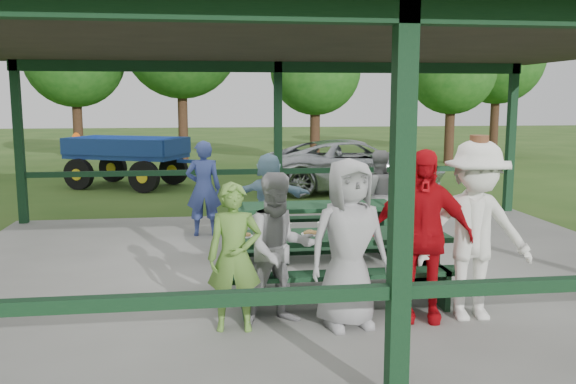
{
  "coord_description": "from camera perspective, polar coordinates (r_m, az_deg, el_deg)",
  "views": [
    {
      "loc": [
        -1.38,
        -7.96,
        2.39
      ],
      "look_at": [
        -0.35,
        -0.3,
        1.21
      ],
      "focal_mm": 38.0,
      "sensor_mm": 36.0,
      "label": 1
    }
  ],
  "objects": [
    {
      "name": "ground",
      "position": [
        8.42,
        2.12,
        -7.83
      ],
      "size": [
        90.0,
        90.0,
        0.0
      ],
      "primitive_type": "plane",
      "color": "#294E18",
      "rests_on": "ground"
    },
    {
      "name": "concrete_slab",
      "position": [
        8.41,
        2.12,
        -7.51
      ],
      "size": [
        10.0,
        8.0,
        0.1
      ],
      "primitive_type": "cube",
      "color": "slate",
      "rests_on": "ground"
    },
    {
      "name": "pavilion_structure",
      "position": [
        8.11,
        2.25,
        14.15
      ],
      "size": [
        10.6,
        8.6,
        3.24
      ],
      "color": "black",
      "rests_on": "concrete_slab"
    },
    {
      "name": "picnic_table_near",
      "position": [
        7.15,
        4.53,
        -6.09
      ],
      "size": [
        2.55,
        1.39,
        0.75
      ],
      "color": "black",
      "rests_on": "concrete_slab"
    },
    {
      "name": "picnic_table_far",
      "position": [
        9.08,
        2.21,
        -2.92
      ],
      "size": [
        2.44,
        1.39,
        0.75
      ],
      "color": "black",
      "rests_on": "concrete_slab"
    },
    {
      "name": "table_setting",
      "position": [
        7.12,
        4.53,
        -3.6
      ],
      "size": [
        2.39,
        0.45,
        0.1
      ],
      "color": "white",
      "rests_on": "picnic_table_near"
    },
    {
      "name": "contestant_green",
      "position": [
        6.09,
        -5.03,
        -6.1
      ],
      "size": [
        0.57,
        0.4,
        1.49
      ],
      "primitive_type": "imported",
      "rotation": [
        0.0,
        0.0,
        -0.08
      ],
      "color": "#5D8C35",
      "rests_on": "concrete_slab"
    },
    {
      "name": "contestant_grey_left",
      "position": [
        6.23,
        -0.81,
        -5.35
      ],
      "size": [
        0.85,
        0.71,
        1.57
      ],
      "primitive_type": "imported",
      "rotation": [
        0.0,
        0.0,
        0.16
      ],
      "color": "#979699",
      "rests_on": "concrete_slab"
    },
    {
      "name": "contestant_grey_mid",
      "position": [
        6.16,
        5.7,
        -4.82
      ],
      "size": [
        0.92,
        0.68,
        1.72
      ],
      "primitive_type": "imported",
      "rotation": [
        0.0,
        0.0,
        0.17
      ],
      "color": "#9D9C9F",
      "rests_on": "concrete_slab"
    },
    {
      "name": "contestant_red",
      "position": [
        6.47,
        12.33,
        -3.98
      ],
      "size": [
        1.13,
        0.68,
        1.8
      ],
      "primitive_type": "imported",
      "rotation": [
        0.0,
        0.0,
        -0.25
      ],
      "color": "red",
      "rests_on": "concrete_slab"
    },
    {
      "name": "contestant_white_fedora",
      "position": [
        6.62,
        17.09,
        -3.49
      ],
      "size": [
        1.25,
        0.76,
        1.93
      ],
      "rotation": [
        0.0,
        0.0,
        -0.05
      ],
      "color": "white",
      "rests_on": "concrete_slab"
    },
    {
      "name": "spectator_lblue",
      "position": [
        9.89,
        -1.8,
        -0.47
      ],
      "size": [
        1.39,
        0.64,
        1.44
      ],
      "primitive_type": "imported",
      "rotation": [
        0.0,
        0.0,
        2.97
      ],
      "color": "#7DA7C1",
      "rests_on": "concrete_slab"
    },
    {
      "name": "spectator_blue",
      "position": [
        10.36,
        -7.9,
        0.34
      ],
      "size": [
        0.6,
        0.4,
        1.61
      ],
      "primitive_type": "imported",
      "rotation": [
        0.0,
        0.0,
        3.16
      ],
      "color": "#384993",
      "rests_on": "concrete_slab"
    },
    {
      "name": "spectator_grey",
      "position": [
        10.08,
        8.36,
        -0.29
      ],
      "size": [
        0.74,
        0.58,
        1.48
      ],
      "primitive_type": "imported",
      "rotation": [
        0.0,
        0.0,
        3.11
      ],
      "color": "gray",
      "rests_on": "concrete_slab"
    },
    {
      "name": "pickup_truck",
      "position": [
        16.21,
        6.17,
        2.53
      ],
      "size": [
        4.99,
        2.6,
        1.34
      ],
      "primitive_type": "imported",
      "rotation": [
        0.0,
        0.0,
        1.65
      ],
      "color": "silver",
      "rests_on": "ground"
    },
    {
      "name": "farm_trailer",
      "position": [
        17.28,
        -14.8,
        2.86
      ],
      "size": [
        4.13,
        2.82,
        1.47
      ],
      "rotation": [
        0.0,
        0.0,
        -0.42
      ],
      "color": "navy",
      "rests_on": "ground"
    },
    {
      "name": "tree_far_left",
      "position": [
        24.36,
        -19.36,
        11.81
      ],
      "size": [
        3.71,
        3.71,
        5.8
      ],
      "color": "#331E14",
      "rests_on": "ground"
    },
    {
      "name": "tree_left",
      "position": [
        23.36,
        -9.99,
        13.78
      ],
      "size": [
        4.27,
        4.27,
        6.68
      ],
      "color": "#331E14",
      "rests_on": "ground"
    },
    {
      "name": "tree_mid",
      "position": [
        22.17,
        2.58,
        11.32
      ],
      "size": [
        3.24,
        3.24,
        5.06
      ],
      "color": "#331E14",
      "rests_on": "ground"
    },
    {
      "name": "tree_right",
      "position": [
        23.79,
        15.08,
        10.89
      ],
      "size": [
        3.25,
        3.25,
        5.08
      ],
      "color": "#331E14",
      "rests_on": "ground"
    },
    {
      "name": "tree_far_right",
      "position": [
        27.52,
        19.01,
        11.8
      ],
      "size": [
        3.89,
        3.89,
        6.08
      ],
      "color": "#331E14",
      "rests_on": "ground"
    }
  ]
}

